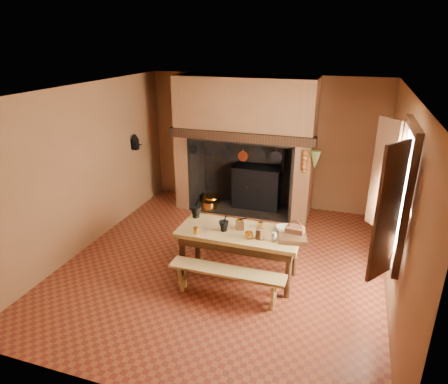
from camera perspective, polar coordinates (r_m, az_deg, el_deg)
name	(u,v)px	position (r m, az deg, el deg)	size (l,w,h in m)	color
floor	(224,263)	(6.71, -0.01, -10.16)	(5.50, 5.50, 0.00)	brown
ceiling	(224,91)	(5.76, -0.01, 14.30)	(5.50, 5.50, 0.00)	silver
back_wall	(264,142)	(8.64, 5.73, 7.13)	(5.00, 0.02, 2.80)	brown
wall_left	(85,168)	(7.23, -19.21, 3.20)	(0.02, 5.50, 2.80)	brown
wall_right	(400,204)	(5.87, 23.85, -1.60)	(0.02, 5.50, 2.80)	brown
wall_front	(131,283)	(3.85, -13.18, -12.48)	(5.00, 0.02, 2.80)	brown
chimney_breast	(245,126)	(8.20, 3.07, 9.39)	(2.95, 0.96, 2.80)	brown
iron_range	(257,186)	(8.64, 4.79, 0.79)	(1.12, 0.55, 1.60)	black
hearth_pans	(210,201)	(8.85, -1.99, -1.35)	(0.51, 0.62, 0.20)	gold
hanging_pans	(236,154)	(7.85, 1.76, 5.47)	(1.92, 0.29, 0.27)	black
onion_string	(305,162)	(7.59, 11.48, 4.24)	(0.12, 0.10, 0.46)	#B75321
herb_bunch	(315,160)	(7.56, 12.86, 4.45)	(0.20, 0.20, 0.35)	#5C6932
window	(393,192)	(5.38, 23.04, -0.06)	(0.39, 1.75, 1.76)	white
wall_coffee_mill	(135,141)	(8.39, -12.61, 7.12)	(0.23, 0.16, 0.31)	black
work_table	(239,238)	(6.07, 2.18, -6.59)	(1.83, 0.81, 0.79)	tan
bench_front	(227,277)	(5.74, 0.44, -12.05)	(1.66, 0.29, 0.47)	tan
bench_back	(250,240)	(6.80, 3.68, -6.81)	(1.44, 0.25, 0.41)	tan
mortar_large	(196,211)	(6.41, -4.04, -2.72)	(0.20, 0.20, 0.33)	black
mortar_small	(224,226)	(5.97, -0.03, -4.82)	(0.15, 0.15, 0.26)	black
coffee_grinder	(240,225)	(6.03, 2.25, -4.66)	(0.18, 0.16, 0.19)	#341A10
brass_mug_a	(196,230)	(5.92, -3.99, -5.51)	(0.09, 0.09, 0.10)	gold
brass_mug_b	(260,225)	(6.11, 5.23, -4.71)	(0.08, 0.08, 0.09)	gold
mixing_bowl	(286,230)	(6.03, 8.80, -5.32)	(0.29, 0.29, 0.07)	beige
stoneware_crock	(260,234)	(5.77, 5.17, -5.94)	(0.13, 0.13, 0.16)	#51301E
glass_jar	(274,236)	(5.75, 7.17, -6.32)	(0.07, 0.07, 0.13)	beige
wicker_basket	(295,231)	(5.91, 10.07, -5.50)	(0.27, 0.21, 0.25)	#4F2A17
wooden_tray	(293,239)	(5.79, 9.80, -6.60)	(0.39, 0.28, 0.07)	#341A10
brass_cup	(249,235)	(5.78, 3.58, -6.19)	(0.12, 0.12, 0.10)	gold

